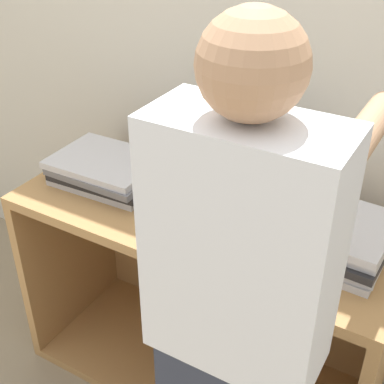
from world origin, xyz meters
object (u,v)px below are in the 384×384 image
(laptop_open, at_px, (215,188))
(laptop_stack_left, at_px, (109,170))
(person, at_px, (237,339))
(laptop_stack_right, at_px, (324,233))

(laptop_open, bearing_deg, laptop_stack_left, -170.62)
(person, bearing_deg, laptop_stack_left, 148.55)
(laptop_stack_right, bearing_deg, person, -97.54)
(laptop_stack_left, height_order, laptop_stack_right, laptop_stack_right)
(laptop_stack_left, relative_size, person, 0.25)
(laptop_open, bearing_deg, laptop_stack_right, -9.49)
(laptop_open, distance_m, person, 0.61)
(laptop_stack_right, relative_size, person, 0.25)
(laptop_stack_left, bearing_deg, laptop_stack_right, -0.11)
(laptop_open, distance_m, laptop_stack_right, 0.40)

